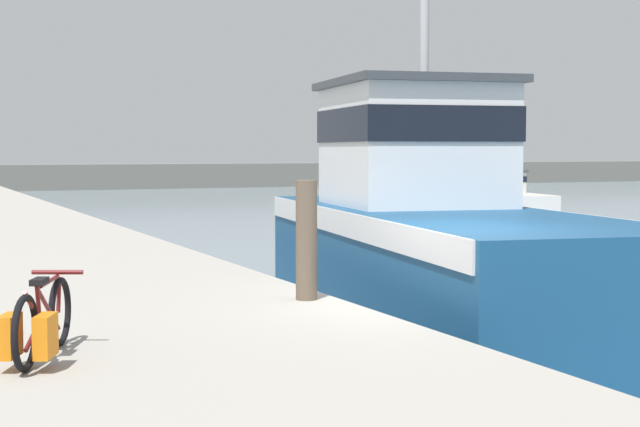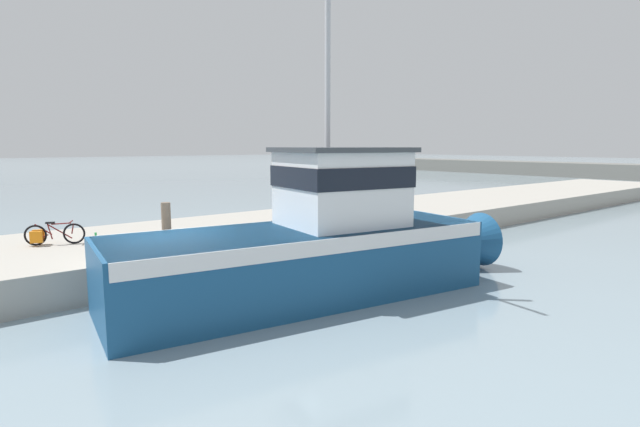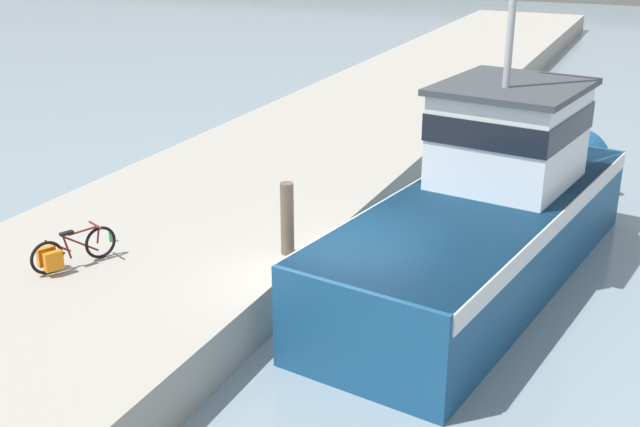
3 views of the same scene
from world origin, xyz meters
name	(u,v)px [view 2 (image 2 of 3)]	position (x,y,z in m)	size (l,w,h in m)	color
ground_plane	(167,305)	(0.00, 0.00, 0.00)	(320.00, 320.00, 0.00)	gray
dock_pier	(110,256)	(-4.26, 0.00, 0.46)	(6.39, 80.00, 0.92)	#A39E93
fishing_boat_main	(321,242)	(1.71, 3.39, 1.38)	(4.44, 11.35, 9.33)	navy
bicycle_touring	(49,235)	(-4.71, -1.53, 1.23)	(0.82, 1.51, 0.68)	black
mooring_post	(167,228)	(-1.44, 0.66, 1.60)	(0.24, 0.24, 1.37)	brown
water_bottle_on_curb	(96,236)	(-4.77, -0.24, 1.03)	(0.07, 0.07, 0.21)	green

